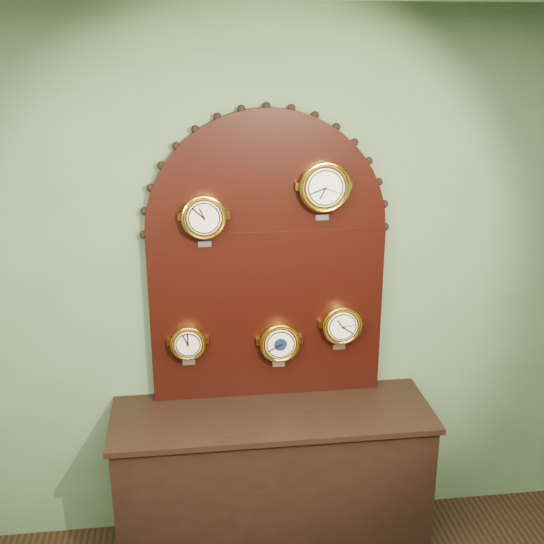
{
  "coord_description": "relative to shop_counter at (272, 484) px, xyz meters",
  "views": [
    {
      "loc": [
        -0.39,
        -0.86,
        2.66
      ],
      "look_at": [
        0.0,
        2.25,
        1.58
      ],
      "focal_mm": 45.89,
      "sensor_mm": 36.0,
      "label": 1
    }
  ],
  "objects": [
    {
      "name": "wall_back",
      "position": [
        0.0,
        0.27,
        1.0
      ],
      "size": [
        4.0,
        0.0,
        4.0
      ],
      "primitive_type": "plane",
      "rotation": [
        1.57,
        0.0,
        0.0
      ],
      "color": "#4B6746",
      "rests_on": "ground"
    },
    {
      "name": "shop_counter",
      "position": [
        0.0,
        0.0,
        0.0
      ],
      "size": [
        1.6,
        0.5,
        0.8
      ],
      "primitive_type": "cube",
      "color": "black",
      "rests_on": "ground_plane"
    },
    {
      "name": "roman_clock",
      "position": [
        -0.31,
        0.15,
        1.43
      ],
      "size": [
        0.22,
        0.08,
        0.27
      ],
      "color": "gold",
      "rests_on": "display_board"
    },
    {
      "name": "display_board",
      "position": [
        0.0,
        0.22,
        1.23
      ],
      "size": [
        1.26,
        0.06,
        1.53
      ],
      "color": "black",
      "rests_on": "shop_counter"
    },
    {
      "name": "hygrometer",
      "position": [
        -0.41,
        0.15,
        0.77
      ],
      "size": [
        0.18,
        0.08,
        0.23
      ],
      "color": "gold",
      "rests_on": "display_board"
    },
    {
      "name": "arabic_clock",
      "position": [
        0.27,
        0.15,
        1.56
      ],
      "size": [
        0.25,
        0.08,
        0.3
      ],
      "color": "gold",
      "rests_on": "display_board"
    },
    {
      "name": "tide_clock",
      "position": [
        0.38,
        0.15,
        0.83
      ],
      "size": [
        0.21,
        0.08,
        0.26
      ],
      "color": "gold",
      "rests_on": "display_board"
    },
    {
      "name": "barometer",
      "position": [
        0.06,
        0.15,
        0.75
      ],
      "size": [
        0.21,
        0.08,
        0.26
      ],
      "color": "gold",
      "rests_on": "display_board"
    }
  ]
}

